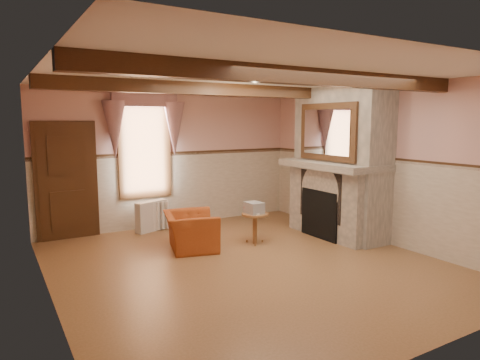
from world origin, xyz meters
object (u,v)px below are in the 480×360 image
side_table (255,228)px  radiator (152,216)px  armchair (191,231)px  oil_lamp (324,153)px  mantel_clock (306,153)px  bowl (332,159)px

side_table → radiator: size_ratio=0.79×
armchair → side_table: size_ratio=1.75×
oil_lamp → mantel_clock: bearing=90.0°
oil_lamp → bowl: bearing=-90.0°
radiator → bowl: 3.68m
mantel_clock → side_table: bearing=-161.7°
side_table → oil_lamp: 2.01m
mantel_clock → oil_lamp: bearing=-90.0°
armchair → radiator: 1.53m
armchair → oil_lamp: 2.96m
radiator → mantel_clock: mantel_clock is taller
radiator → armchair: bearing=-104.3°
radiator → oil_lamp: size_ratio=2.50×
armchair → side_table: (1.12, -0.28, -0.04)m
radiator → mantel_clock: 3.34m
armchair → oil_lamp: (2.67, -0.32, 1.25)m
armchair → side_table: bearing=-89.3°
mantel_clock → radiator: bearing=155.4°
armchair → side_table: armchair is taller
side_table → radiator: radiator is taller
armchair → radiator: bearing=20.9°
armchair → bowl: bowl is taller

